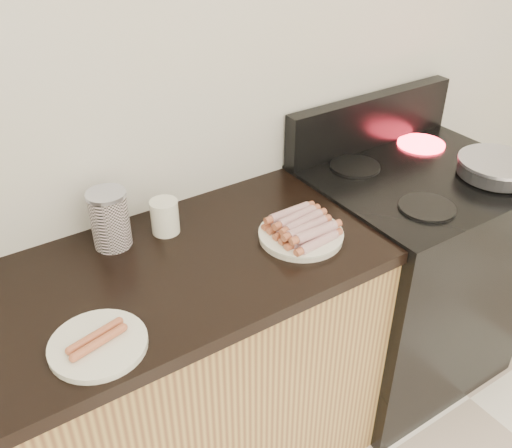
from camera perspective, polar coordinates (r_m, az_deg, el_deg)
wall_back at (r=1.73m, az=-8.19°, el=13.92°), size 4.00×0.04×2.60m
stove at (r=2.34m, az=14.68°, el=-5.01°), size 0.76×0.65×0.91m
stove_panel at (r=2.23m, az=11.39°, el=10.07°), size 0.76×0.06×0.20m
burner_near_left at (r=1.89m, az=16.73°, el=1.60°), size 0.18×0.18×0.01m
burner_near_right at (r=2.14m, az=22.83°, el=4.16°), size 0.18×0.18×0.01m
burner_far_left at (r=2.09m, az=9.86°, el=5.71°), size 0.18×0.18×0.01m
burner_far_right at (r=2.31m, az=16.18°, el=7.70°), size 0.18×0.18×0.01m
frying_pan at (r=2.14m, az=23.12°, el=5.23°), size 0.27×0.48×0.06m
main_plate at (r=1.69m, az=4.50°, el=-1.20°), size 0.30×0.30×0.02m
side_plate at (r=1.39m, az=-15.50°, el=-11.55°), size 0.30×0.30×0.02m
hotdog_pile at (r=1.67m, az=4.55°, el=-0.23°), size 0.14×0.19×0.05m
plain_sausages at (r=1.38m, az=-15.62°, el=-11.00°), size 0.13×0.07×0.02m
canister at (r=1.67m, az=-14.41°, el=0.48°), size 0.11×0.11×0.17m
mug at (r=1.71m, az=-9.10°, el=0.73°), size 0.10×0.10×0.10m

